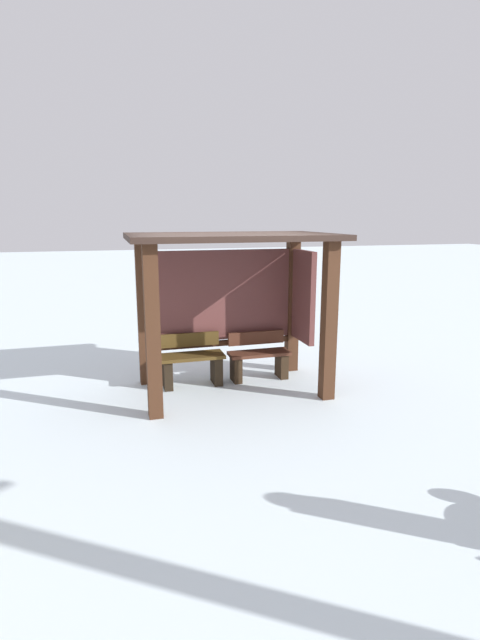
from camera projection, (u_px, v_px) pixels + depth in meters
ground_plane at (232, 390)px, 6.84m from camera, size 60.00×60.00×0.00m
bus_shelter at (235, 280)px, 6.71m from camera, size 2.75×1.73×2.20m
bench_left_inside at (192, 363)px, 6.97m from camera, size 0.93×0.39×0.75m
bench_center_inside at (259, 359)px, 7.25m from camera, size 0.93×0.34×0.71m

